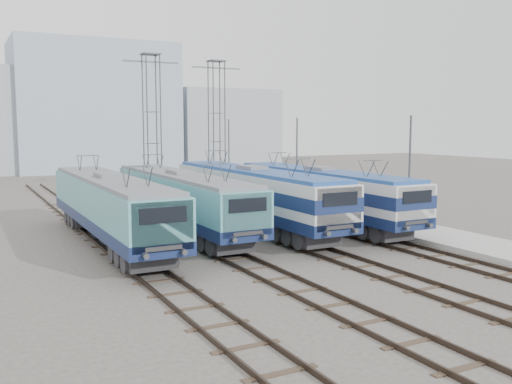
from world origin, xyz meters
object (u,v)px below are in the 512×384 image
object	(u,v)px
locomotive_center_left	(182,198)
locomotive_far_right	(321,191)
locomotive_far_left	(111,204)
catenary_tower_east	(217,123)
mast_rear	(229,157)
mast_front	(409,178)
locomotive_center_right	(253,192)
mast_mid	(297,165)
catenary_tower_west	(152,123)

from	to	relation	value
locomotive_center_left	locomotive_far_right	xyz separation A→B (m)	(9.00, -1.31, 0.05)
locomotive_far_left	catenary_tower_east	bearing A→B (deg)	50.14
locomotive_far_left	locomotive_center_left	size ratio (longest dim) A/B	1.02
locomotive_center_left	mast_rear	xyz separation A→B (m)	(10.85, 16.67, 1.30)
mast_front	mast_rear	distance (m)	24.00
locomotive_center_right	mast_rear	size ratio (longest dim) A/B	2.63
locomotive_far_left	locomotive_far_right	bearing A→B (deg)	-0.48
locomotive_center_right	mast_mid	world-z (taller)	mast_mid
locomotive_far_left	locomotive_center_left	world-z (taller)	locomotive_far_left
locomotive_far_left	catenary_tower_east	size ratio (longest dim) A/B	1.50
catenary_tower_east	locomotive_far_right	bearing A→B (deg)	-89.10
locomotive_far_left	mast_front	bearing A→B (deg)	-21.77
locomotive_far_left	locomotive_far_right	xyz separation A→B (m)	(13.50, -0.11, 0.01)
mast_front	catenary_tower_west	bearing A→B (deg)	113.27
catenary_tower_west	locomotive_far_left	bearing A→B (deg)	-115.95
mast_mid	locomotive_far_right	bearing A→B (deg)	-107.18
locomotive_center_right	mast_rear	bearing A→B (deg)	69.71
mast_mid	mast_rear	xyz separation A→B (m)	(0.00, 12.00, 0.00)
catenary_tower_west	mast_mid	size ratio (longest dim) A/B	1.71
mast_mid	locomotive_center_right	bearing A→B (deg)	-140.80
locomotive_center_left	catenary_tower_west	distance (m)	13.62
catenary_tower_east	locomotive_center_right	bearing A→B (deg)	-105.64
locomotive_far_right	mast_front	distance (m)	6.42
locomotive_center_left	locomotive_center_right	bearing A→B (deg)	-6.41
locomotive_far_left	catenary_tower_west	world-z (taller)	catenary_tower_west
locomotive_far_left	locomotive_center_right	size ratio (longest dim) A/B	0.98
locomotive_far_right	mast_front	size ratio (longest dim) A/B	2.52
catenary_tower_west	locomotive_center_right	bearing A→B (deg)	-80.31
locomotive_far_left	locomotive_center_left	bearing A→B (deg)	14.89
mast_mid	catenary_tower_west	bearing A→B (deg)	137.07
locomotive_far_right	catenary_tower_west	size ratio (longest dim) A/B	1.47
catenary_tower_west	mast_mid	distance (m)	12.16
locomotive_center_right	catenary_tower_west	world-z (taller)	catenary_tower_west
locomotive_far_right	mast_mid	world-z (taller)	mast_mid
locomotive_far_left	mast_mid	distance (m)	16.48
mast_front	locomotive_center_left	bearing A→B (deg)	145.97
catenary_tower_west	mast_front	world-z (taller)	catenary_tower_west
locomotive_far_right	locomotive_far_left	bearing A→B (deg)	179.52
mast_front	mast_rear	bearing A→B (deg)	90.00
locomotive_center_left	catenary_tower_east	xyz separation A→B (m)	(8.75, 14.67, 4.44)
locomotive_far_right	catenary_tower_east	distance (m)	16.58
mast_mid	mast_front	bearing A→B (deg)	-90.00
locomotive_far_left	mast_mid	size ratio (longest dim) A/B	2.57
catenary_tower_east	mast_rear	world-z (taller)	catenary_tower_east
locomotive_center_right	catenary_tower_east	world-z (taller)	catenary_tower_east
locomotive_center_left	mast_front	xyz separation A→B (m)	(10.85, -7.33, 1.30)
locomotive_far_right	mast_front	bearing A→B (deg)	-72.91
mast_mid	locomotive_center_left	bearing A→B (deg)	-156.69
locomotive_center_right	catenary_tower_west	size ratio (longest dim) A/B	1.53
locomotive_far_left	mast_front	distance (m)	16.58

